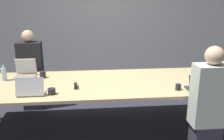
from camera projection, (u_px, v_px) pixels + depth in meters
The scene contains 13 objects.
ground_plane at pixel (107, 128), 3.77m from camera, with size 24.00×24.00×0.00m, color #2D2D38.
curtain_wall at pixel (98, 20), 5.64m from camera, with size 12.00×0.06×2.80m.
conference_table at pixel (106, 86), 3.58m from camera, with size 4.00×1.23×0.74m.
laptop_near_right at pixel (200, 86), 3.23m from camera, with size 0.32×0.22×0.22m.
person_near_right at pixel (208, 107), 2.92m from camera, with size 0.40×0.24×1.40m.
cup_near_right at pixel (178, 87), 3.26m from camera, with size 0.07×0.07×0.08m.
laptop_near_left at pixel (31, 90), 3.08m from camera, with size 0.34×0.24×0.24m.
cup_near_left at pixel (52, 91), 3.11m from camera, with size 0.09×0.09×0.08m.
laptop_far_left at pixel (26, 72), 3.80m from camera, with size 0.31×0.27×0.27m.
person_far_left at pixel (31, 72), 4.28m from camera, with size 0.40×0.24×1.38m.
cup_far_left at pixel (43, 75), 3.74m from camera, with size 0.09×0.09×0.10m.
bottle_far_left at pixel (4, 74), 3.60m from camera, with size 0.07×0.07×0.23m.
stapler at pixel (76, 86), 3.34m from camera, with size 0.06×0.15×0.05m.
Camera 1 is at (-0.25, -3.36, 1.92)m, focal length 40.00 mm.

